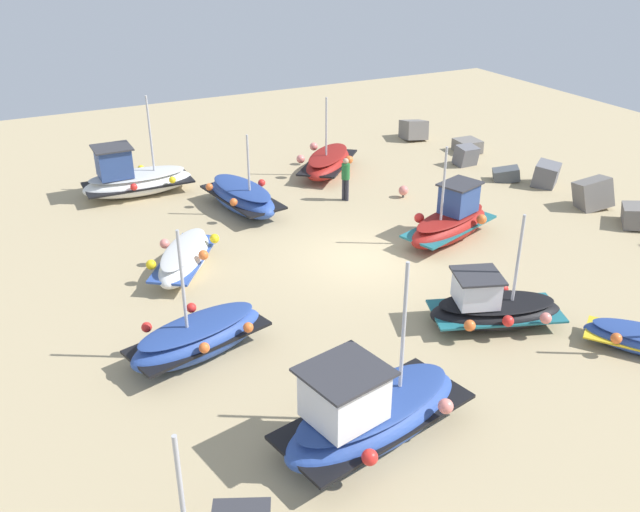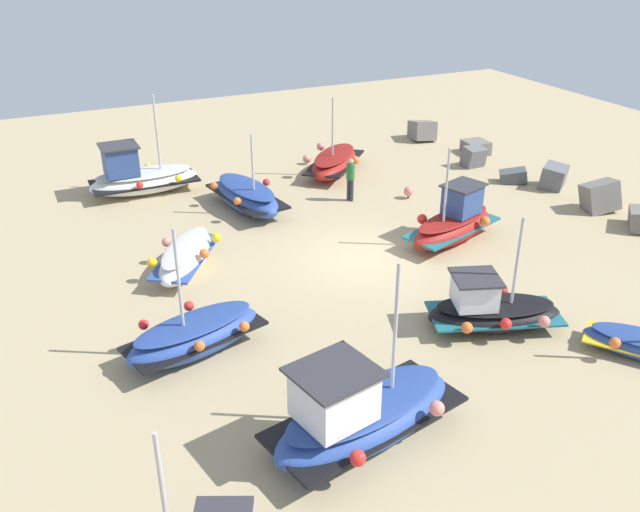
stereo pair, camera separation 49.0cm
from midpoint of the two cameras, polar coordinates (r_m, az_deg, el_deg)
The scene contains 12 objects.
ground_plane at distance 21.79m, azimuth 2.83°, elevation -0.18°, with size 46.52×46.52×0.00m, color tan.
fishing_boat_0 at distance 21.19m, azimuth -11.96°, elevation -0.16°, with size 3.58×2.96×0.92m.
fishing_boat_1 at distance 14.25m, azimuth 3.17°, elevation -12.97°, with size 2.65×4.72×3.88m.
fishing_boat_2 at distance 18.56m, azimuth 13.56°, elevation -4.20°, with size 2.60×3.85×3.16m.
fishing_boat_3 at distance 27.74m, azimuth -15.86°, elevation 6.27°, with size 2.25×4.27×3.84m.
fishing_boat_4 at distance 25.40m, azimuth -7.11°, elevation 4.96°, with size 4.17×2.18×3.04m.
fishing_boat_6 at distance 17.13m, azimuth -10.99°, elevation -6.72°, with size 2.25×3.86×3.50m.
fishing_boat_7 at distance 23.19m, azimuth 10.37°, elevation 2.89°, with size 2.46×4.09×3.40m.
fishing_boat_8 at distance 29.12m, azimuth 0.18°, elevation 7.89°, with size 3.94×3.86×3.34m.
person_walking at distance 26.03m, azimuth 1.62°, elevation 6.71°, with size 0.32×0.32×1.69m.
breakwater_rocks at distance 27.35m, azimuth 20.77°, elevation 4.71°, with size 21.13×2.59×1.42m.
mooring_buoy_0 at distance 26.68m, azimuth 6.50°, elevation 5.49°, with size 0.38×0.38×0.48m.
Camera 1 is at (16.77, -9.99, 9.73)m, focal length 38.09 mm.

